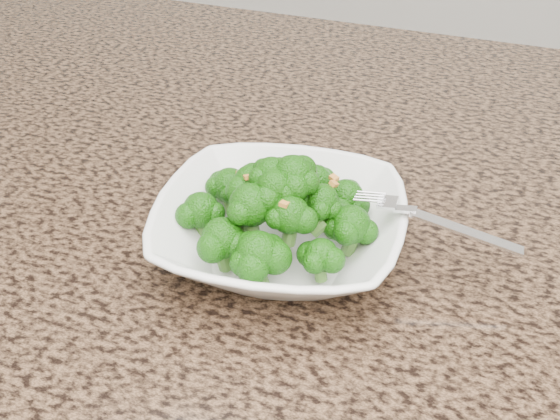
% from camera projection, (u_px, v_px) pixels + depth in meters
% --- Properties ---
extents(granite_counter, '(1.64, 1.04, 0.03)m').
position_uv_depth(granite_counter, '(373.00, 215.00, 0.74)').
color(granite_counter, brown).
rests_on(granite_counter, cabinet).
extents(bowl, '(0.26, 0.26, 0.06)m').
position_uv_depth(bowl, '(280.00, 230.00, 0.64)').
color(bowl, white).
rests_on(bowl, granite_counter).
extents(broccoli_pile, '(0.20, 0.20, 0.07)m').
position_uv_depth(broccoli_pile, '(280.00, 172.00, 0.61)').
color(broccoli_pile, '#185D0A').
rests_on(broccoli_pile, bowl).
extents(garlic_topping, '(0.12, 0.12, 0.01)m').
position_uv_depth(garlic_topping, '(280.00, 135.00, 0.59)').
color(garlic_topping, orange).
rests_on(garlic_topping, broccoli_pile).
extents(fork, '(0.17, 0.04, 0.01)m').
position_uv_depth(fork, '(409.00, 210.00, 0.61)').
color(fork, silver).
rests_on(fork, bowl).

